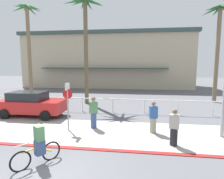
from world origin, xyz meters
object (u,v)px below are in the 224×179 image
stop_sign_bike_lane (68,100)px  palm_tree_2 (86,25)px  car_red_1 (31,104)px  cyclist_yellow_0 (38,145)px  pedestrian_2 (153,118)px  palm_tree_1 (28,30)px  pedestrian_0 (94,114)px  palm_tree_3 (219,30)px  pedestrian_1 (174,129)px

stop_sign_bike_lane → palm_tree_2: palm_tree_2 is taller
car_red_1 → cyclist_yellow_0: (3.77, -5.89, -0.18)m
cyclist_yellow_0 → pedestrian_2: size_ratio=0.90×
car_red_1 → pedestrian_2: 8.29m
stop_sign_bike_lane → car_red_1: stop_sign_bike_lane is taller
palm_tree_1 → palm_tree_2: bearing=-15.2°
palm_tree_1 → pedestrian_0: palm_tree_1 is taller
car_red_1 → palm_tree_3: bearing=26.3°
car_red_1 → pedestrian_1: 9.50m
pedestrian_0 → pedestrian_2: size_ratio=1.07×
palm_tree_1 → pedestrian_0: (8.68, -8.46, -6.11)m
palm_tree_3 → cyclist_yellow_0: palm_tree_3 is taller
palm_tree_2 → pedestrian_0: bearing=-71.6°
car_red_1 → cyclist_yellow_0: bearing=-57.4°
cyclist_yellow_0 → palm_tree_3: bearing=50.8°
pedestrian_0 → pedestrian_2: 3.22m
palm_tree_1 → pedestrian_2: (11.89, -8.76, -6.17)m
pedestrian_1 → cyclist_yellow_0: bearing=-155.6°
palm_tree_3 → palm_tree_1: bearing=-178.5°
palm_tree_2 → palm_tree_3: 12.01m
palm_tree_3 → pedestrian_2: (-6.36, -9.23, -5.84)m
cyclist_yellow_0 → pedestrian_0: bearing=75.8°
cyclist_yellow_0 → stop_sign_bike_lane: bearing=93.8°
cyclist_yellow_0 → palm_tree_2: bearing=96.4°
palm_tree_3 → car_red_1: (-14.36, -7.10, -5.74)m
pedestrian_2 → pedestrian_1: bearing=-62.3°
palm_tree_2 → cyclist_yellow_0: palm_tree_2 is taller
pedestrian_0 → pedestrian_1: (3.99, -1.78, -0.08)m
palm_tree_1 → car_red_1: size_ratio=2.16×
stop_sign_bike_lane → palm_tree_2: 9.03m
palm_tree_1 → pedestrian_2: bearing=-36.4°
palm_tree_1 → car_red_1: bearing=-59.6°
palm_tree_3 → pedestrian_0: palm_tree_3 is taller
pedestrian_2 → palm_tree_1: bearing=143.6°
palm_tree_3 → pedestrian_1: bearing=-117.5°
stop_sign_bike_lane → palm_tree_1: bearing=129.5°
stop_sign_bike_lane → pedestrian_0: bearing=23.1°
car_red_1 → pedestrian_0: bearing=-21.0°
palm_tree_3 → pedestrian_2: 12.64m
stop_sign_bike_lane → pedestrian_0: stop_sign_bike_lane is taller
palm_tree_3 → pedestrian_0: 14.31m
palm_tree_2 → cyclist_yellow_0: 12.52m
stop_sign_bike_lane → palm_tree_3: bearing=41.2°
stop_sign_bike_lane → palm_tree_3: palm_tree_3 is taller
stop_sign_bike_lane → pedestrian_2: 4.57m
palm_tree_3 → pedestrian_2: bearing=-124.5°
palm_tree_2 → pedestrian_1: palm_tree_2 is taller
palm_tree_1 → palm_tree_2: (6.45, -1.75, 0.03)m
pedestrian_0 → pedestrian_1: pedestrian_0 is taller
car_red_1 → pedestrian_2: bearing=-14.9°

